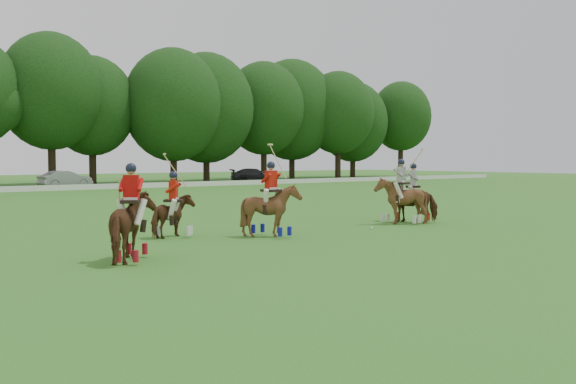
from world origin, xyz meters
TOP-DOWN VIEW (x-y plane):
  - ground at (0.00, 0.00)m, footprint 180.00×180.00m
  - boundary_rail at (0.00, 38.00)m, footprint 120.00×0.10m
  - car_mid at (5.87, 42.50)m, footprint 4.63×2.26m
  - car_right at (25.67, 42.50)m, footprint 5.44×3.86m
  - polo_red_a at (-6.44, 2.15)m, footprint 1.90×2.16m
  - polo_red_b at (-3.38, 5.74)m, footprint 1.75×1.77m
  - polo_red_c at (-0.83, 4.00)m, footprint 1.55×1.70m
  - polo_stripe_a at (6.44, 4.39)m, footprint 1.83×2.05m
  - polo_stripe_b at (5.44, 4.12)m, footprint 1.86×1.98m
  - polo_ball at (3.26, 3.53)m, footprint 0.09×0.09m

SIDE VIEW (x-z plane):
  - ground at x=0.00m, z-range 0.00..0.00m
  - polo_ball at x=3.26m, z-range 0.00..0.09m
  - boundary_rail at x=0.00m, z-range 0.00..0.44m
  - polo_red_b at x=-3.38m, z-range -0.59..2.04m
  - car_mid at x=5.87m, z-range 0.00..1.46m
  - car_right at x=25.67m, z-range 0.00..1.46m
  - polo_stripe_a at x=6.44m, z-range -0.59..2.27m
  - polo_red_a at x=-6.44m, z-range -0.32..2.07m
  - polo_red_c at x=-0.83m, z-range -0.60..2.35m
  - polo_stripe_b at x=5.44m, z-range -0.33..2.16m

